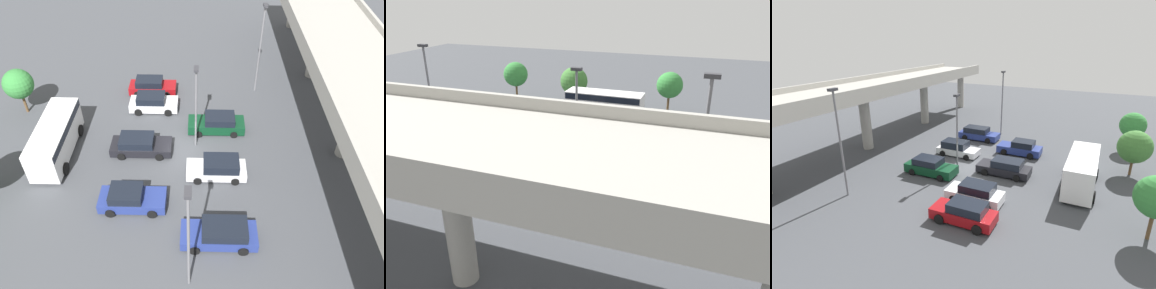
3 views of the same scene
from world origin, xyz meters
TOP-DOWN VIEW (x-y plane):
  - ground_plane at (0.00, 0.00)m, footprint 103.47×103.47m
  - highway_overpass at (0.00, 13.24)m, footprint 49.43×7.01m
  - parked_car_0 at (-8.49, -3.10)m, footprint 2.08×4.52m
  - parked_car_1 at (-5.71, -2.70)m, footprint 2.13×4.39m
  - parked_car_2 at (-2.82, 3.12)m, footprint 2.18×4.82m
  - parked_car_3 at (0.07, -3.18)m, footprint 2.24×4.88m
  - parked_car_4 at (2.58, 3.05)m, footprint 2.18×4.51m
  - parked_car_5 at (5.70, -3.08)m, footprint 2.25×4.64m
  - parked_car_6 at (8.45, 3.04)m, footprint 2.24×4.90m
  - shuttle_bus at (0.39, -9.76)m, footprint 7.38×2.62m
  - lamp_post_near_aisle at (11.43, 1.11)m, footprint 0.70×0.35m
  - lamp_post_mid_lot at (-0.85, 1.31)m, footprint 0.70×0.35m
  - lamp_post_by_overpass at (-9.16, 7.07)m, footprint 0.70×0.35m
  - tree_front_centre at (5.01, -13.69)m, footprint 2.97×2.97m
  - tree_front_right at (12.23, -13.82)m, footprint 2.76×2.76m

SIDE VIEW (x-z plane):
  - ground_plane at x=0.00m, z-range 0.00..0.00m
  - parked_car_3 at x=0.07m, z-range -0.03..1.46m
  - parked_car_2 at x=-2.82m, z-range -0.05..1.52m
  - parked_car_5 at x=5.70m, z-range -0.05..1.53m
  - parked_car_4 at x=2.58m, z-range -0.04..1.53m
  - parked_car_6 at x=8.45m, z-range -0.02..1.52m
  - parked_car_0 at x=-8.49m, z-range -0.03..1.53m
  - parked_car_1 at x=-5.71m, z-range -0.03..1.57m
  - shuttle_bus at x=0.39m, z-range 0.28..3.16m
  - tree_front_centre at x=5.01m, z-range 0.63..4.87m
  - tree_front_right at x=12.23m, z-range 0.77..5.10m
  - lamp_post_mid_lot at x=-0.85m, z-range 0.68..7.99m
  - lamp_post_near_aisle at x=11.43m, z-range 0.69..8.89m
  - lamp_post_by_overpass at x=-9.16m, z-range 0.70..9.34m
  - highway_overpass at x=0.00m, z-range 2.46..10.12m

